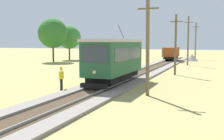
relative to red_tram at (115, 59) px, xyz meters
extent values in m
cube|color=#235633|center=(0.00, 0.02, 0.11)|extent=(2.50, 8.00, 2.60)
cube|color=#B2ADA3|center=(0.00, 0.02, 1.52)|extent=(2.60, 8.32, 0.22)
cube|color=black|center=(0.00, 0.02, -1.47)|extent=(2.10, 7.04, 0.44)
cube|color=#2D3842|center=(0.00, -3.99, 0.57)|extent=(2.10, 0.03, 1.25)
cube|color=#2D3842|center=(1.26, 0.02, 0.47)|extent=(0.02, 6.72, 1.04)
sphere|color=#F4EAB2|center=(0.00, -4.04, -0.74)|extent=(0.28, 0.28, 0.28)
cylinder|color=black|center=(0.00, 1.62, 2.33)|extent=(0.05, 1.67, 1.19)
cube|color=black|center=(0.00, -4.18, -1.69)|extent=(2.00, 0.36, 0.32)
cylinder|color=black|center=(0.00, -2.22, -1.47)|extent=(1.54, 0.80, 0.80)
cylinder|color=black|center=(0.00, 2.26, -1.47)|extent=(1.54, 0.80, 0.80)
cube|color=#93471E|center=(0.00, 29.62, -0.42)|extent=(2.40, 5.20, 1.70)
cube|color=black|center=(0.00, 29.62, -1.49)|extent=(2.02, 4.78, 0.38)
cylinder|color=black|center=(0.00, 28.06, -1.49)|extent=(1.54, 0.76, 0.76)
cylinder|color=black|center=(0.00, 31.18, -1.49)|extent=(1.54, 0.76, 0.76)
cylinder|color=brown|center=(3.79, -3.83, 1.09)|extent=(0.24, 0.46, 6.57)
cube|color=brown|center=(3.79, -3.83, 3.59)|extent=(1.40, 0.10, 0.10)
cylinder|color=silver|center=(3.24, -3.83, 3.69)|extent=(0.08, 0.08, 0.10)
cylinder|color=silver|center=(4.34, -3.83, 3.69)|extent=(0.08, 0.08, 0.10)
cylinder|color=brown|center=(3.79, 8.77, 1.11)|extent=(0.24, 0.26, 6.61)
cube|color=brown|center=(3.79, 8.77, 3.62)|extent=(1.40, 0.10, 0.10)
cylinder|color=silver|center=(3.24, 8.77, 3.72)|extent=(0.08, 0.08, 0.10)
cylinder|color=silver|center=(4.34, 8.77, 3.72)|extent=(0.08, 0.08, 0.10)
cylinder|color=brown|center=(3.79, 21.95, 1.57)|extent=(0.24, 0.56, 7.52)
cube|color=brown|center=(3.79, 21.95, 4.43)|extent=(1.40, 0.10, 0.10)
cylinder|color=silver|center=(3.24, 21.95, 4.53)|extent=(0.08, 0.08, 0.10)
cylinder|color=silver|center=(4.34, 21.95, 4.53)|extent=(0.08, 0.08, 0.10)
cylinder|color=brown|center=(3.79, 36.92, 1.60)|extent=(0.24, 0.47, 7.60)
cube|color=brown|center=(3.79, 36.92, 4.49)|extent=(1.40, 0.10, 0.10)
cylinder|color=silver|center=(3.24, 36.92, 4.59)|extent=(0.08, 0.08, 0.10)
cylinder|color=silver|center=(4.34, 36.92, 4.59)|extent=(0.08, 0.08, 0.10)
cone|color=#9E998E|center=(3.57, 32.01, -1.51)|extent=(2.41, 2.41, 1.36)
cylinder|color=black|center=(-2.71, -4.17, -1.76)|extent=(0.15, 0.15, 0.86)
cylinder|color=black|center=(-2.74, -4.01, -1.76)|extent=(0.15, 0.15, 0.86)
cube|color=yellow|center=(-2.72, -4.09, -1.04)|extent=(0.31, 0.42, 0.58)
sphere|color=beige|center=(-2.72, -4.09, -0.61)|extent=(0.22, 0.22, 0.22)
sphere|color=yellow|center=(-2.72, -4.09, -0.51)|extent=(0.21, 0.21, 0.21)
cylinder|color=#4C3823|center=(-19.94, 26.62, -0.79)|extent=(0.32, 0.32, 2.80)
sphere|color=#387A33|center=(-19.94, 26.62, 2.37)|extent=(4.71, 4.71, 4.71)
cylinder|color=#4C3823|center=(-19.87, 20.70, -0.60)|extent=(0.32, 0.32, 3.18)
sphere|color=#2D6B28|center=(-19.87, 20.70, 3.00)|extent=(5.36, 5.36, 5.36)
camera|label=1|loc=(8.13, -21.39, 1.41)|focal=43.40mm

